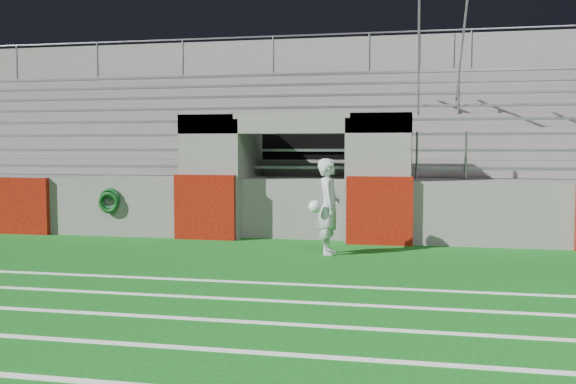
# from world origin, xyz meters

# --- Properties ---
(ground) EXTENTS (90.00, 90.00, 0.00)m
(ground) POSITION_xyz_m (0.00, 0.00, 0.00)
(ground) COLOR #0D5313
(ground) RESTS_ON ground
(field_markings) EXTENTS (28.00, 8.09, 0.01)m
(field_markings) POSITION_xyz_m (0.00, -5.00, 0.01)
(field_markings) COLOR white
(field_markings) RESTS_ON ground
(stadium_structure) EXTENTS (26.00, 8.48, 5.42)m
(stadium_structure) POSITION_xyz_m (0.00, 7.97, 1.49)
(stadium_structure) COLOR #63605D
(stadium_structure) RESTS_ON ground
(goalkeeper_with_ball) EXTENTS (0.55, 0.73, 1.72)m
(goalkeeper_with_ball) POSITION_xyz_m (0.97, 1.64, 0.86)
(goalkeeper_with_ball) COLOR #B7BBC2
(goalkeeper_with_ball) RESTS_ON ground
(hose_coil) EXTENTS (0.48, 0.14, 0.55)m
(hose_coil) POSITION_xyz_m (-3.94, 2.93, 0.78)
(hose_coil) COLOR #0C3E1A
(hose_coil) RESTS_ON ground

